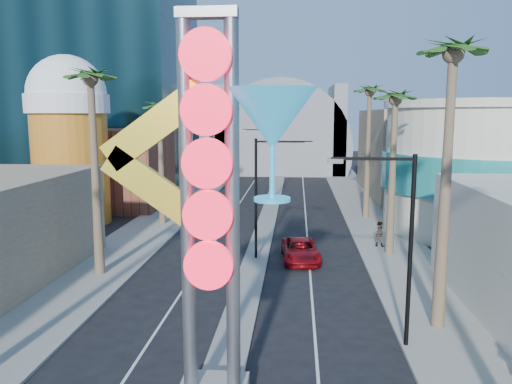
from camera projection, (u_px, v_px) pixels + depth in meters
The scene contains 20 objects.
sidewalk_west at pixel (171, 212), 48.48m from camera, with size 5.00×100.00×0.15m, color gray.
sidewalk_east at pixel (370, 216), 46.93m from camera, with size 5.00×100.00×0.15m, color gray.
median at pixel (271, 208), 50.66m from camera, with size 1.60×84.00×0.15m, color gray.
brick_filler_west at pixel (116, 168), 51.36m from camera, with size 10.00×10.00×8.00m, color brown.
filler_east at pixel (412, 153), 58.44m from camera, with size 10.00×20.00×10.00m, color #91725E.
beer_mug at pixel (69, 134), 42.97m from camera, with size 7.00×7.00×14.50m.
turquoise_building at pixel (487, 167), 40.51m from camera, with size 16.60×16.60×10.60m.
canopy at pixel (282, 146), 83.48m from camera, with size 22.00×16.00×22.00m.
neon_sign at pixel (236, 189), 14.98m from camera, with size 6.53×2.60×12.55m.
streetlight_0 at pixel (264, 187), 32.15m from camera, with size 3.79×0.25×8.00m.
streetlight_1 at pixel (269, 156), 55.87m from camera, with size 3.79×0.25×8.00m.
streetlight_2 at pixel (399, 233), 19.84m from camera, with size 3.45×0.25×8.00m.
palm_1 at pixel (91, 91), 28.07m from camera, with size 2.40×2.40×12.70m.
palm_2 at pixel (160, 115), 42.06m from camera, with size 2.40×2.40×11.20m.
palm_3 at pixel (190, 114), 53.88m from camera, with size 2.40×2.40×11.20m.
palm_5 at pixel (452, 72), 20.62m from camera, with size 2.40×2.40×13.20m.
palm_6 at pixel (395, 108), 32.65m from camera, with size 2.40×2.40×11.70m.
palm_7 at pixel (370, 99), 44.32m from camera, with size 2.40×2.40×12.70m.
red_pickup at pixel (300, 250), 32.65m from camera, with size 2.32×5.03×1.40m, color #A00C15.
pedestrian_b at pixel (379, 234), 35.67m from camera, with size 0.88×0.68×1.81m, color gray.
Camera 1 is at (2.64, -11.75, 9.53)m, focal length 35.00 mm.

